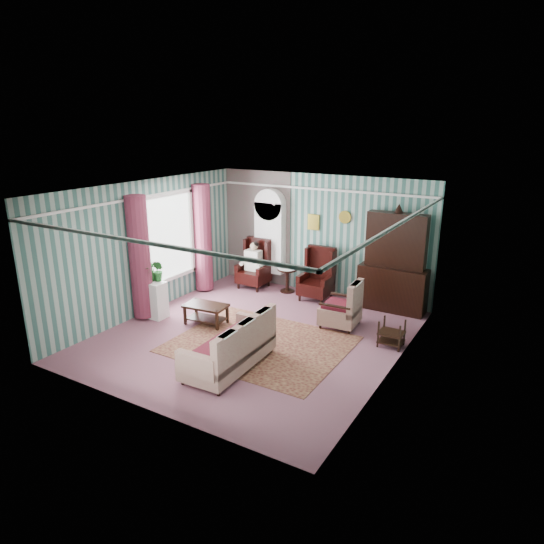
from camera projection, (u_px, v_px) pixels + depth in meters
The scene contains 17 objects.
floor at pixel (255, 335), 9.63m from camera, with size 6.00×6.00×0.00m, color #985868.
room_shell at pixel (232, 231), 9.48m from camera, with size 5.53×6.02×2.91m.
bookcase at pixel (270, 243), 12.29m from camera, with size 0.80×0.28×2.24m, color silver.
dresser_hutch at pixel (394, 259), 10.60m from camera, with size 1.50×0.56×2.36m, color black.
wingback_left at pixel (253, 264), 12.24m from camera, with size 0.76×0.80×1.25m, color black.
wingback_right at pixel (316, 274), 11.39m from camera, with size 0.76×0.80×1.25m, color black.
seated_woman at pixel (253, 265), 12.25m from camera, with size 0.44×0.40×1.18m, color silver, non-canonical shape.
round_side_table at pixel (287, 280), 12.02m from camera, with size 0.50×0.50×0.60m, color black.
nest_table at pixel (392, 333), 9.10m from camera, with size 0.45×0.38×0.54m, color black.
plant_stand at pixel (154, 299), 10.43m from camera, with size 0.55×0.35×0.80m, color silver.
rug at pixel (260, 344), 9.24m from camera, with size 3.20×2.60×0.01m, color #48181B.
sofa at pixel (229, 343), 8.24m from camera, with size 1.89×1.08×0.93m, color #C2BC96.
floral_armchair at pixel (340, 305), 9.93m from camera, with size 0.82×0.86×0.93m, color beige.
coffee_table at pixel (206, 314), 10.12m from camera, with size 0.88×0.52×0.43m, color black.
potted_plant_a at pixel (145, 275), 10.17m from camera, with size 0.35×0.30×0.38m, color #1A4C17.
potted_plant_b at pixel (158, 271), 10.29m from camera, with size 0.26×0.21×0.46m, color #1E4E18.
potted_plant_c at pixel (152, 271), 10.37m from camera, with size 0.22×0.22×0.39m, color #1B591C.
Camera 1 is at (4.77, -7.43, 4.06)m, focal length 32.00 mm.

